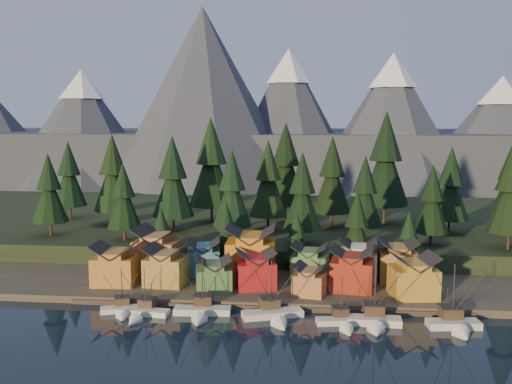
# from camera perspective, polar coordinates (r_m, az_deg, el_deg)

# --- Properties ---
(ground) EXTENTS (500.00, 500.00, 0.00)m
(ground) POSITION_cam_1_polar(r_m,az_deg,el_deg) (100.98, 0.31, -14.54)
(ground) COLOR black
(ground) RESTS_ON ground
(shore_strip) EXTENTS (400.00, 50.00, 1.50)m
(shore_strip) POSITION_cam_1_polar(r_m,az_deg,el_deg) (138.54, 1.98, -8.06)
(shore_strip) COLOR #393329
(shore_strip) RESTS_ON ground
(hillside) EXTENTS (420.00, 100.00, 6.00)m
(hillside) POSITION_cam_1_polar(r_m,az_deg,el_deg) (186.67, 3.08, -3.29)
(hillside) COLOR black
(hillside) RESTS_ON ground
(dock) EXTENTS (80.00, 4.00, 1.00)m
(dock) POSITION_cam_1_polar(r_m,az_deg,el_deg) (116.21, 1.14, -11.27)
(dock) COLOR #483F33
(dock) RESTS_ON ground
(mountain_ridge) EXTENTS (560.00, 190.00, 90.00)m
(mountain_ridge) POSITION_cam_1_polar(r_m,az_deg,el_deg) (307.26, 3.53, 5.27)
(mountain_ridge) COLOR #484D5D
(mountain_ridge) RESTS_ON ground
(boat_0) EXTENTS (9.02, 9.42, 9.84)m
(boat_0) POSITION_cam_1_polar(r_m,az_deg,el_deg) (115.71, -13.24, -10.85)
(boat_0) COLOR silver
(boat_0) RESTS_ON ground
(boat_1) EXTENTS (10.25, 11.01, 10.40)m
(boat_1) POSITION_cam_1_polar(r_m,az_deg,el_deg) (113.15, -11.39, -11.22)
(boat_1) COLOR silver
(boat_1) RESTS_ON ground
(boat_2) EXTENTS (11.45, 12.34, 12.14)m
(boat_2) POSITION_cam_1_polar(r_m,az_deg,el_deg) (111.72, -5.49, -11.15)
(boat_2) COLOR beige
(boat_2) RESTS_ON ground
(boat_3) EXTENTS (12.32, 12.77, 12.30)m
(boat_3) POSITION_cam_1_polar(r_m,az_deg,el_deg) (109.47, 1.85, -11.53)
(boat_3) COLOR beige
(boat_3) RESTS_ON ground
(boat_4) EXTENTS (10.09, 10.71, 10.17)m
(boat_4) POSITION_cam_1_polar(r_m,az_deg,el_deg) (107.53, 8.75, -12.19)
(boat_4) COLOR beige
(boat_4) RESTS_ON ground
(boat_5) EXTENTS (9.95, 10.79, 12.85)m
(boat_5) POSITION_cam_1_polar(r_m,az_deg,el_deg) (108.12, 11.85, -11.72)
(boat_5) COLOR beige
(boat_5) RESTS_ON ground
(boat_6) EXTENTS (10.02, 10.72, 12.93)m
(boat_6) POSITION_cam_1_polar(r_m,az_deg,el_deg) (110.21, 19.38, -11.60)
(boat_6) COLOR beige
(boat_6) RESTS_ON ground
(house_front_0) EXTENTS (9.48, 9.01, 9.01)m
(house_front_0) POSITION_cam_1_polar(r_m,az_deg,el_deg) (129.41, -13.92, -6.89)
(house_front_0) COLOR #AE702C
(house_front_0) RESTS_ON shore_strip
(house_front_1) EXTENTS (9.00, 8.69, 8.70)m
(house_front_1) POSITION_cam_1_polar(r_m,az_deg,el_deg) (126.77, -9.00, -7.13)
(house_front_1) COLOR olive
(house_front_1) RESTS_ON shore_strip
(house_front_2) EXTENTS (8.81, 8.85, 7.12)m
(house_front_2) POSITION_cam_1_polar(r_m,az_deg,el_deg) (121.94, -4.26, -8.05)
(house_front_2) COLOR #49703D
(house_front_2) RESTS_ON shore_strip
(house_front_3) EXTENTS (9.81, 9.54, 8.25)m
(house_front_3) POSITION_cam_1_polar(r_m,az_deg,el_deg) (123.18, -0.05, -7.58)
(house_front_3) COLOR maroon
(house_front_3) RESTS_ON shore_strip
(house_front_4) EXTENTS (7.62, 7.99, 6.41)m
(house_front_4) POSITION_cam_1_polar(r_m,az_deg,el_deg) (119.19, 5.41, -8.62)
(house_front_4) COLOR #A06638
(house_front_4) RESTS_ON shore_strip
(house_front_5) EXTENTS (9.78, 9.11, 9.14)m
(house_front_5) POSITION_cam_1_polar(r_m,az_deg,el_deg) (123.00, 9.57, -7.49)
(house_front_5) COLOR maroon
(house_front_5) RESTS_ON shore_strip
(house_front_6) EXTENTS (9.96, 9.54, 8.85)m
(house_front_6) POSITION_cam_1_polar(r_m,az_deg,el_deg) (121.30, 15.48, -7.95)
(house_front_6) COLOR #B0852D
(house_front_6) RESTS_ON shore_strip
(house_back_0) EXTENTS (11.10, 10.75, 10.94)m
(house_back_0) POSITION_cam_1_polar(r_m,az_deg,el_deg) (136.29, -9.74, -5.61)
(house_back_0) COLOR #AC703D
(house_back_0) RESTS_ON shore_strip
(house_back_1) EXTENTS (8.65, 8.73, 8.44)m
(house_back_1) POSITION_cam_1_polar(r_m,az_deg,el_deg) (133.19, -5.27, -6.42)
(house_back_1) COLOR teal
(house_back_1) RESTS_ON shore_strip
(house_back_2) EXTENTS (11.33, 10.46, 11.69)m
(house_back_2) POSITION_cam_1_polar(r_m,az_deg,el_deg) (131.47, -0.50, -5.80)
(house_back_2) COLOR #C2731B
(house_back_2) RESTS_ON shore_strip
(house_back_3) EXTENTS (8.82, 8.07, 8.08)m
(house_back_3) POSITION_cam_1_polar(r_m,az_deg,el_deg) (130.21, 5.39, -6.83)
(house_back_3) COLOR #48703D
(house_back_3) RESTS_ON shore_strip
(house_back_4) EXTENTS (9.07, 8.77, 9.11)m
(house_back_4) POSITION_cam_1_polar(r_m,az_deg,el_deg) (131.36, 10.19, -6.54)
(house_back_4) COLOR white
(house_back_4) RESTS_ON shore_strip
(house_back_5) EXTENTS (8.39, 8.49, 9.40)m
(house_back_5) POSITION_cam_1_polar(r_m,az_deg,el_deg) (131.90, 13.96, -6.53)
(house_back_5) COLOR olive
(house_back_5) RESTS_ON shore_strip
(tree_hill_0) EXTENTS (9.66, 9.66, 22.50)m
(tree_hill_0) POSITION_cam_1_polar(r_m,az_deg,el_deg) (162.91, -19.98, 0.13)
(tree_hill_0) COLOR #332319
(tree_hill_0) RESTS_ON hillside
(tree_hill_1) EXTENTS (11.68, 11.68, 27.21)m
(tree_hill_1) POSITION_cam_1_polar(r_m,az_deg,el_deg) (172.56, -14.11, 1.61)
(tree_hill_1) COLOR #332319
(tree_hill_1) RESTS_ON hillside
(tree_hill_2) EXTENTS (8.78, 8.78, 20.45)m
(tree_hill_2) POSITION_cam_1_polar(r_m,az_deg,el_deg) (150.94, -13.10, -0.59)
(tree_hill_2) COLOR #332319
(tree_hill_2) RESTS_ON hillside
(tree_hill_3) EXTENTS (11.61, 11.61, 27.04)m
(tree_hill_3) POSITION_cam_1_polar(r_m,az_deg,el_deg) (159.04, -8.31, 1.24)
(tree_hill_3) COLOR #332319
(tree_hill_3) RESTS_ON hillside
(tree_hill_4) EXTENTS (13.77, 13.77, 32.08)m
(tree_hill_4) POSITION_cam_1_polar(r_m,az_deg,el_deg) (171.64, -4.50, 2.68)
(tree_hill_4) COLOR #332319
(tree_hill_4) RESTS_ON hillside
(tree_hill_5) EXTENTS (10.26, 10.26, 23.91)m
(tree_hill_5) POSITION_cam_1_polar(r_m,az_deg,el_deg) (145.94, -2.41, 0.08)
(tree_hill_5) COLOR #332319
(tree_hill_5) RESTS_ON hillside
(tree_hill_6) EXTENTS (11.10, 11.10, 25.86)m
(tree_hill_6) POSITION_cam_1_polar(r_m,az_deg,el_deg) (159.70, 1.22, 1.11)
(tree_hill_6) COLOR #332319
(tree_hill_6) RESTS_ON hillside
(tree_hill_7) EXTENTS (10.06, 10.06, 23.44)m
(tree_hill_7) POSITION_cam_1_polar(r_m,az_deg,el_deg) (142.47, 4.65, -0.22)
(tree_hill_7) COLOR #332319
(tree_hill_7) RESTS_ON hillside
(tree_hill_8) EXTENTS (11.45, 11.45, 26.66)m
(tree_hill_8) POSITION_cam_1_polar(r_m,az_deg,el_deg) (166.12, 7.62, 1.45)
(tree_hill_8) COLOR #332319
(tree_hill_8) RESTS_ON hillside
(tree_hill_9) EXTENTS (9.56, 9.56, 22.28)m
(tree_hill_9) POSITION_cam_1_polar(r_m,az_deg,el_deg) (149.99, 10.83, -0.19)
(tree_hill_9) COLOR #332319
(tree_hill_9) RESTS_ON hillside
(tree_hill_10) EXTENTS (14.55, 14.55, 33.90)m
(tree_hill_10) POSITION_cam_1_polar(r_m,az_deg,el_deg) (174.89, 12.83, 2.93)
(tree_hill_10) COLOR #332319
(tree_hill_10) RESTS_ON hillside
(tree_hill_11) EXTENTS (8.76, 8.76, 20.41)m
(tree_hill_11) POSITION_cam_1_polar(r_m,az_deg,el_deg) (147.45, 17.19, -0.93)
(tree_hill_11) COLOR #332319
(tree_hill_11) RESTS_ON hillside
(tree_hill_12) EXTENTS (10.33, 10.33, 24.07)m
(tree_hill_12) POSITION_cam_1_polar(r_m,az_deg,el_deg) (164.39, 18.89, 0.55)
(tree_hill_12) COLOR #332319
(tree_hill_12) RESTS_ON hillside
(tree_hill_13) EXTENTS (11.02, 11.02, 25.67)m
(tree_hill_13) POSITION_cam_1_polar(r_m,az_deg,el_deg) (149.73, 24.15, -0.01)
(tree_hill_13) COLOR #332319
(tree_hill_13) RESTS_ON hillside
(tree_hill_14) EXTENTS (11.09, 11.09, 25.83)m
(tree_hill_14) POSITION_cam_1_polar(r_m,az_deg,el_deg) (174.86, 24.23, 1.00)
(tree_hill_14) COLOR #332319
(tree_hill_14) RESTS_ON hillside
(tree_hill_15) EXTENTS (13.11, 13.11, 30.54)m
(tree_hill_15) POSITION_cam_1_polar(r_m,az_deg,el_deg) (176.05, 2.98, 2.53)
(tree_hill_15) COLOR #332319
(tree_hill_15) RESTS_ON hillside
(tree_hill_16) EXTENTS (10.55, 10.55, 24.58)m
(tree_hill_16) POSITION_cam_1_polar(r_m,az_deg,el_deg) (188.71, -18.19, 1.51)
(tree_hill_16) COLOR #332319
(tree_hill_16) RESTS_ON hillside
(tree_shore_0) EXTENTS (6.42, 6.42, 14.96)m
(tree_shore_0) POSITION_cam_1_polar(r_m,az_deg,el_deg) (141.13, -9.45, -4.14)
(tree_shore_0) COLOR #332319
(tree_shore_0) RESTS_ON shore_strip
(tree_shore_1) EXTENTS (7.15, 7.15, 16.65)m
(tree_shore_1) POSITION_cam_1_polar(r_m,az_deg,el_deg) (137.58, -3.01, -3.96)
(tree_shore_1) COLOR #332319
(tree_shore_1) RESTS_ON shore_strip
(tree_shore_2) EXTENTS (6.20, 6.20, 14.44)m
(tree_shore_2) POSITION_cam_1_polar(r_m,az_deg,el_deg) (136.23, 4.10, -4.60)
(tree_shore_2) COLOR #332319
(tree_shore_2) RESTS_ON shore_strip
(tree_shore_3) EXTENTS (8.39, 8.39, 19.56)m
(tree_shore_3) POSITION_cam_1_polar(r_m,az_deg,el_deg) (135.95, 10.03, -3.52)
(tree_shore_3) COLOR #332319
(tree_shore_3) RESTS_ON shore_strip
(tree_shore_4) EXTENTS (6.40, 6.40, 14.90)m
(tree_shore_4) POSITION_cam_1_polar(r_m,az_deg,el_deg) (137.82, 15.00, -4.59)
(tree_shore_4) COLOR #332319
(tree_shore_4) RESTS_ON shore_strip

